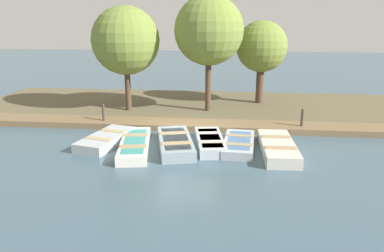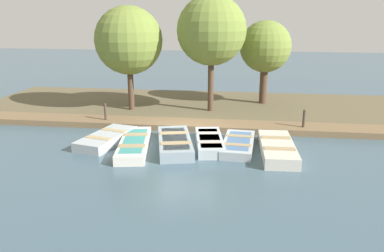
{
  "view_description": "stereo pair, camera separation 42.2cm",
  "coord_description": "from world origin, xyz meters",
  "px_view_note": "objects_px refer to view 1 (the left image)",
  "views": [
    {
      "loc": [
        14.92,
        1.8,
        4.91
      ],
      "look_at": [
        0.6,
        0.31,
        0.65
      ],
      "focal_mm": 35.0,
      "sensor_mm": 36.0,
      "label": 1
    },
    {
      "loc": [
        14.87,
        2.22,
        4.91
      ],
      "look_at": [
        0.6,
        0.31,
        0.65
      ],
      "focal_mm": 35.0,
      "sensor_mm": 36.0,
      "label": 2
    }
  ],
  "objects_px": {
    "park_tree_left": "(209,31)",
    "mooring_post_far": "(302,120)",
    "rowboat_0": "(106,139)",
    "rowboat_1": "(135,145)",
    "rowboat_5": "(278,147)",
    "rowboat_3": "(210,142)",
    "mooring_post_near": "(104,115)",
    "rowboat_2": "(175,143)",
    "park_tree_center": "(262,47)",
    "park_tree_far_left": "(126,41)",
    "rowboat_4": "(239,144)"
  },
  "relations": [
    {
      "from": "park_tree_left",
      "to": "mooring_post_far",
      "type": "bearing_deg",
      "value": 57.58
    },
    {
      "from": "rowboat_5",
      "to": "rowboat_3",
      "type": "bearing_deg",
      "value": -101.48
    },
    {
      "from": "rowboat_0",
      "to": "mooring_post_far",
      "type": "distance_m",
      "value": 8.36
    },
    {
      "from": "rowboat_2",
      "to": "park_tree_center",
      "type": "xyz_separation_m",
      "value": [
        -7.46,
        3.67,
        3.05
      ]
    },
    {
      "from": "rowboat_1",
      "to": "rowboat_3",
      "type": "distance_m",
      "value": 2.9
    },
    {
      "from": "rowboat_2",
      "to": "rowboat_4",
      "type": "xyz_separation_m",
      "value": [
        -0.25,
        2.43,
        -0.04
      ]
    },
    {
      "from": "mooring_post_far",
      "to": "rowboat_3",
      "type": "bearing_deg",
      "value": -59.11
    },
    {
      "from": "rowboat_1",
      "to": "park_tree_far_left",
      "type": "bearing_deg",
      "value": -172.42
    },
    {
      "from": "mooring_post_far",
      "to": "park_tree_far_left",
      "type": "relative_size",
      "value": 0.19
    },
    {
      "from": "rowboat_1",
      "to": "rowboat_4",
      "type": "xyz_separation_m",
      "value": [
        -0.57,
        3.95,
        -0.01
      ]
    },
    {
      "from": "rowboat_0",
      "to": "mooring_post_near",
      "type": "bearing_deg",
      "value": -145.78
    },
    {
      "from": "rowboat_5",
      "to": "rowboat_4",
      "type": "bearing_deg",
      "value": -106.58
    },
    {
      "from": "rowboat_1",
      "to": "park_tree_center",
      "type": "height_order",
      "value": "park_tree_center"
    },
    {
      "from": "rowboat_4",
      "to": "rowboat_5",
      "type": "bearing_deg",
      "value": 79.21
    },
    {
      "from": "mooring_post_near",
      "to": "mooring_post_far",
      "type": "distance_m",
      "value": 8.9
    },
    {
      "from": "rowboat_3",
      "to": "mooring_post_near",
      "type": "distance_m",
      "value": 5.55
    },
    {
      "from": "rowboat_3",
      "to": "mooring_post_far",
      "type": "xyz_separation_m",
      "value": [
        -2.32,
        3.88,
        0.33
      ]
    },
    {
      "from": "park_tree_far_left",
      "to": "rowboat_1",
      "type": "bearing_deg",
      "value": 17.38
    },
    {
      "from": "mooring_post_near",
      "to": "rowboat_2",
      "type": "bearing_deg",
      "value": 54.67
    },
    {
      "from": "mooring_post_far",
      "to": "park_tree_far_left",
      "type": "bearing_deg",
      "value": -106.08
    },
    {
      "from": "rowboat_0",
      "to": "park_tree_left",
      "type": "distance_m",
      "value": 7.51
    },
    {
      "from": "rowboat_1",
      "to": "mooring_post_near",
      "type": "height_order",
      "value": "mooring_post_near"
    },
    {
      "from": "rowboat_0",
      "to": "park_tree_center",
      "type": "height_order",
      "value": "park_tree_center"
    },
    {
      "from": "mooring_post_near",
      "to": "park_tree_far_left",
      "type": "relative_size",
      "value": 0.19
    },
    {
      "from": "rowboat_1",
      "to": "rowboat_5",
      "type": "distance_m",
      "value": 5.38
    },
    {
      "from": "rowboat_5",
      "to": "rowboat_2",
      "type": "bearing_deg",
      "value": -93.64
    },
    {
      "from": "rowboat_3",
      "to": "rowboat_5",
      "type": "relative_size",
      "value": 0.9
    },
    {
      "from": "rowboat_4",
      "to": "park_tree_far_left",
      "type": "bearing_deg",
      "value": -126.47
    },
    {
      "from": "rowboat_3",
      "to": "rowboat_5",
      "type": "height_order",
      "value": "rowboat_5"
    },
    {
      "from": "mooring_post_far",
      "to": "park_tree_center",
      "type": "bearing_deg",
      "value": -162.52
    },
    {
      "from": "rowboat_3",
      "to": "rowboat_1",
      "type": "bearing_deg",
      "value": -86.82
    },
    {
      "from": "rowboat_4",
      "to": "park_tree_center",
      "type": "relative_size",
      "value": 0.61
    },
    {
      "from": "mooring_post_near",
      "to": "rowboat_1",
      "type": "bearing_deg",
      "value": 36.76
    },
    {
      "from": "rowboat_0",
      "to": "park_tree_far_left",
      "type": "xyz_separation_m",
      "value": [
        -4.85,
        -0.39,
        3.51
      ]
    },
    {
      "from": "park_tree_left",
      "to": "park_tree_center",
      "type": "bearing_deg",
      "value": 127.49
    },
    {
      "from": "park_tree_far_left",
      "to": "rowboat_5",
      "type": "bearing_deg",
      "value": 53.76
    },
    {
      "from": "rowboat_2",
      "to": "mooring_post_far",
      "type": "height_order",
      "value": "mooring_post_far"
    },
    {
      "from": "mooring_post_near",
      "to": "park_tree_center",
      "type": "xyz_separation_m",
      "value": [
        -4.83,
        7.38,
        2.73
      ]
    },
    {
      "from": "park_tree_far_left",
      "to": "park_tree_left",
      "type": "height_order",
      "value": "park_tree_left"
    },
    {
      "from": "rowboat_0",
      "to": "park_tree_far_left",
      "type": "relative_size",
      "value": 0.56
    },
    {
      "from": "rowboat_2",
      "to": "rowboat_5",
      "type": "bearing_deg",
      "value": 74.7
    },
    {
      "from": "rowboat_0",
      "to": "rowboat_3",
      "type": "relative_size",
      "value": 1.01
    },
    {
      "from": "mooring_post_near",
      "to": "park_tree_left",
      "type": "distance_m",
      "value": 6.5
    },
    {
      "from": "rowboat_5",
      "to": "mooring_post_far",
      "type": "distance_m",
      "value": 3.07
    },
    {
      "from": "mooring_post_near",
      "to": "mooring_post_far",
      "type": "height_order",
      "value": "same"
    },
    {
      "from": "park_tree_left",
      "to": "rowboat_1",
      "type": "bearing_deg",
      "value": -23.24
    },
    {
      "from": "rowboat_0",
      "to": "mooring_post_far",
      "type": "height_order",
      "value": "mooring_post_far"
    },
    {
      "from": "rowboat_0",
      "to": "mooring_post_near",
      "type": "relative_size",
      "value": 2.89
    },
    {
      "from": "mooring_post_far",
      "to": "rowboat_2",
      "type": "bearing_deg",
      "value": -63.12
    },
    {
      "from": "rowboat_3",
      "to": "rowboat_4",
      "type": "xyz_separation_m",
      "value": [
        0.06,
        1.12,
        -0.03
      ]
    }
  ]
}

